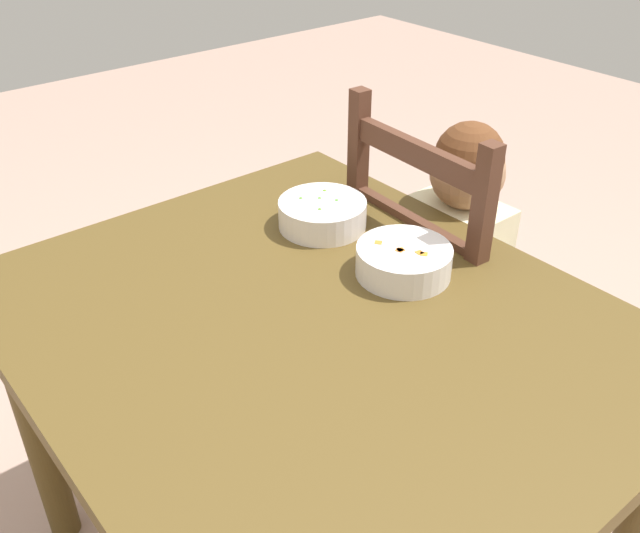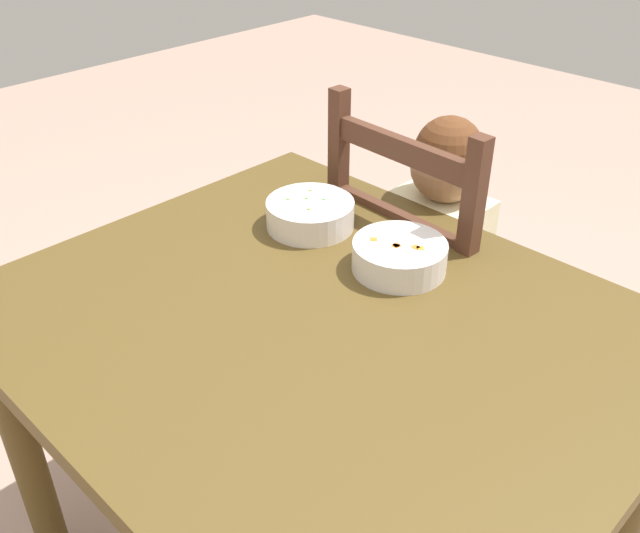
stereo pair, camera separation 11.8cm
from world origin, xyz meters
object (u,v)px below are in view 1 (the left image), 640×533
object	(u,v)px
dining_chair	(443,309)
spoon	(378,250)
bowl_of_carrots	(404,260)
bowl_of_peas	(322,213)
dining_table	(313,366)
child_figure	(450,255)

from	to	relation	value
dining_chair	spoon	xyz separation A→B (m)	(0.04, -0.27, 0.29)
dining_chair	bowl_of_carrots	world-z (taller)	dining_chair
bowl_of_peas	bowl_of_carrots	size ratio (longest dim) A/B	1.03
bowl_of_peas	bowl_of_carrots	xyz separation A→B (m)	(0.25, -0.00, -0.00)
bowl_of_peas	dining_table	bearing A→B (deg)	-42.43
child_figure	dining_chair	bearing A→B (deg)	145.79
dining_table	spoon	size ratio (longest dim) A/B	8.24
dining_chair	bowl_of_carrots	bearing A→B (deg)	-66.96
spoon	dining_chair	bearing A→B (deg)	97.36
dining_chair	dining_table	bearing A→B (deg)	-76.38
dining_chair	spoon	distance (m)	0.40
dining_table	dining_chair	world-z (taller)	dining_chair
child_figure	bowl_of_peas	size ratio (longest dim) A/B	5.01
dining_table	bowl_of_carrots	xyz separation A→B (m)	(-0.00, 0.22, 0.14)
dining_table	spoon	bearing A→B (deg)	110.27
dining_table	bowl_of_peas	world-z (taller)	bowl_of_peas
dining_chair	child_figure	size ratio (longest dim) A/B	1.06
dining_table	bowl_of_carrots	distance (m)	0.27
spoon	dining_table	bearing A→B (deg)	-69.73
dining_table	bowl_of_peas	xyz separation A→B (m)	(-0.25, 0.22, 0.14)
dining_table	dining_chair	bearing A→B (deg)	103.62
dining_chair	bowl_of_peas	xyz separation A→B (m)	(-0.12, -0.29, 0.32)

